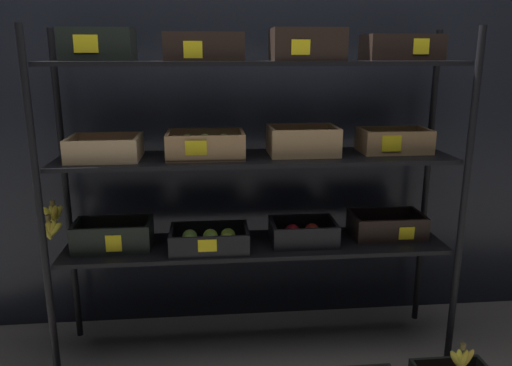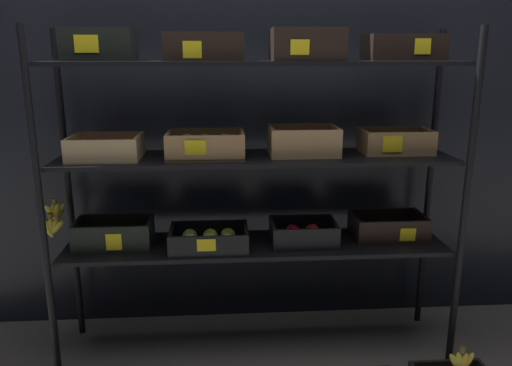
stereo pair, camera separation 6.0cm
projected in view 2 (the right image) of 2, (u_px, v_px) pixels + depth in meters
ground_plane at (256, 346)px, 2.59m from camera, size 10.00×10.00×0.00m
storefront_wall at (251, 90)px, 2.65m from camera, size 4.27×0.12×2.57m
display_rack at (252, 154)px, 2.34m from camera, size 1.99×0.44×1.59m
banana_bunch_loose at (461, 363)px, 2.13m from camera, size 0.13×0.04×0.14m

